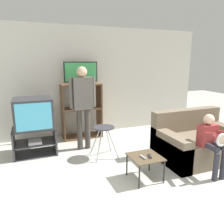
{
  "coord_description": "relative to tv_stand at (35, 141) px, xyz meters",
  "views": [
    {
      "loc": [
        -1.27,
        -1.57,
        1.8
      ],
      "look_at": [
        0.13,
        2.0,
        0.9
      ],
      "focal_mm": 35.0,
      "sensor_mm": 36.0,
      "label": 1
    }
  ],
  "objects": [
    {
      "name": "remote_control_white",
      "position": [
        1.48,
        -1.64,
        0.13
      ],
      "size": [
        0.05,
        0.15,
        0.02
      ],
      "primitive_type": "cube",
      "rotation": [
        0.0,
        0.0,
        0.12
      ],
      "color": "gray",
      "rests_on": "snack_table"
    },
    {
      "name": "couch",
      "position": [
        2.85,
        -1.27,
        0.03
      ],
      "size": [
        1.51,
        0.97,
        0.87
      ],
      "color": "#756651",
      "rests_on": "ground_plane"
    },
    {
      "name": "remote_control_black",
      "position": [
        1.59,
        -1.65,
        0.13
      ],
      "size": [
        0.08,
        0.15,
        0.02
      ],
      "primitive_type": "cube",
      "rotation": [
        0.0,
        0.0,
        -0.35
      ],
      "color": "#232328",
      "rests_on": "snack_table"
    },
    {
      "name": "wall_back",
      "position": [
        1.21,
        0.93,
        1.04
      ],
      "size": [
        6.4,
        0.06,
        2.6
      ],
      "color": "beige",
      "rests_on": "ground_plane"
    },
    {
      "name": "television_flat",
      "position": [
        1.11,
        0.62,
        1.26
      ],
      "size": [
        0.77,
        0.2,
        0.49
      ],
      "color": "black",
      "rests_on": "media_shelf"
    },
    {
      "name": "folding_stool",
      "position": [
        1.22,
        -0.61,
        0.24
      ],
      "size": [
        0.46,
        0.44,
        0.6
      ],
      "color": "#B7B7BC",
      "rests_on": "ground_plane"
    },
    {
      "name": "television_main",
      "position": [
        0.01,
        0.02,
        0.56
      ],
      "size": [
        0.7,
        0.62,
        0.58
      ],
      "color": "#2D2D33",
      "rests_on": "tv_stand"
    },
    {
      "name": "tv_stand",
      "position": [
        0.0,
        0.0,
        0.0
      ],
      "size": [
        0.79,
        0.52,
        0.54
      ],
      "color": "#38383D",
      "rests_on": "ground_plane"
    },
    {
      "name": "snack_table",
      "position": [
        1.54,
        -1.61,
        0.07
      ],
      "size": [
        0.47,
        0.47,
        0.38
      ],
      "color": "brown",
      "rests_on": "ground_plane"
    },
    {
      "name": "media_shelf",
      "position": [
        1.1,
        0.65,
        0.39
      ],
      "size": [
        0.92,
        0.44,
        1.29
      ],
      "color": "brown",
      "rests_on": "ground_plane"
    },
    {
      "name": "person_seated_child",
      "position": [
        2.59,
        -1.83,
        0.33
      ],
      "size": [
        0.33,
        0.43,
        0.98
      ],
      "color": "#2D2D38",
      "rests_on": "ground_plane"
    },
    {
      "name": "person_standing_adult",
      "position": [
        0.96,
        -0.08,
        0.77
      ],
      "size": [
        0.53,
        0.21,
        1.7
      ],
      "color": "#3D3833",
      "rests_on": "ground_plane"
    }
  ]
}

